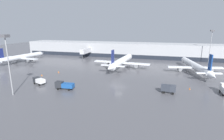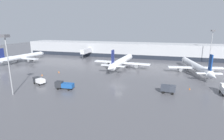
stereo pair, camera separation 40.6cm
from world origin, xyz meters
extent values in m
plane|color=#4C4C51|center=(0.00, 0.00, 0.00)|extent=(320.00, 320.00, 0.00)
cube|color=#9EA0A5|center=(0.00, 62.00, 4.50)|extent=(160.00, 16.00, 9.00)
cube|color=#1E232D|center=(0.00, 53.95, 1.20)|extent=(156.80, 0.10, 2.40)
cube|color=#BCBCC1|center=(-32.93, 47.98, 4.60)|extent=(2.60, 12.03, 2.80)
cylinder|color=#3F4247|center=(-32.93, 42.57, 1.60)|extent=(0.44, 0.44, 3.20)
cylinder|color=silver|center=(27.13, 27.54, 2.83)|extent=(8.18, 29.46, 2.79)
cone|color=silver|center=(24.13, 43.52, 2.83)|extent=(3.17, 3.50, 2.65)
cone|color=silver|center=(30.24, 11.01, 2.83)|extent=(3.24, 4.57, 2.51)
cube|color=silver|center=(27.27, 26.81, 2.27)|extent=(23.04, 6.64, 0.44)
cube|color=silver|center=(29.64, 14.22, 3.11)|extent=(8.84, 2.96, 0.35)
cube|color=navy|center=(29.64, 14.22, 6.75)|extent=(0.76, 2.23, 6.17)
cylinder|color=slate|center=(20.94, 25.62, 1.43)|extent=(2.00, 2.92, 1.53)
cylinder|color=slate|center=(33.60, 28.00, 1.43)|extent=(2.00, 2.92, 1.53)
cylinder|color=#2D2D33|center=(25.37, 36.94, 0.79)|extent=(0.20, 0.20, 1.58)
cylinder|color=#2D2D33|center=(23.79, 25.41, 0.79)|extent=(0.20, 0.20, 1.58)
cylinder|color=#2D2D33|center=(31.02, 26.77, 0.79)|extent=(0.20, 0.20, 1.58)
cylinder|color=silver|center=(-5.11, 27.32, 3.28)|extent=(5.34, 27.33, 3.15)
cone|color=silver|center=(-3.87, 42.58, 3.28)|extent=(3.26, 3.70, 2.99)
cone|color=silver|center=(-6.40, 11.43, 3.28)|extent=(3.21, 4.94, 2.83)
cube|color=silver|center=(-5.17, 26.65, 2.65)|extent=(27.14, 5.04, 0.44)
cube|color=silver|center=(-6.12, 14.87, 3.59)|extent=(10.35, 2.43, 0.35)
cube|color=navy|center=(-6.12, 14.87, 7.16)|extent=(0.57, 2.60, 5.88)
cylinder|color=slate|center=(-12.70, 27.26, 1.69)|extent=(1.98, 3.28, 1.73)
cylinder|color=slate|center=(2.37, 26.03, 1.69)|extent=(1.98, 3.28, 1.73)
cylinder|color=#2D2D33|center=(-4.40, 36.12, 0.93)|extent=(0.20, 0.20, 1.86)
cylinder|color=#2D2D33|center=(-9.53, 26.32, 0.93)|extent=(0.20, 0.20, 1.86)
cylinder|color=#2D2D33|center=(-0.92, 25.62, 0.93)|extent=(0.20, 0.20, 1.86)
cylinder|color=silver|center=(-61.63, 26.23, 2.95)|extent=(5.96, 26.39, 2.69)
cone|color=silver|center=(-59.79, 40.72, 2.95)|extent=(2.91, 3.26, 2.56)
cube|color=silver|center=(-61.71, 25.57, 2.41)|extent=(21.70, 5.53, 0.44)
cube|color=silver|center=(-63.14, 14.24, 3.22)|extent=(8.31, 2.61, 0.35)
cube|color=navy|center=(-63.14, 14.24, 6.34)|extent=(0.68, 2.59, 5.18)
cylinder|color=slate|center=(-67.68, 26.33, 1.59)|extent=(1.86, 3.30, 1.48)
cylinder|color=slate|center=(-55.73, 24.82, 1.59)|extent=(1.86, 3.30, 1.48)
cylinder|color=#2D2D33|center=(-60.55, 34.69, 0.87)|extent=(0.20, 0.20, 1.73)
cylinder|color=#2D2D33|center=(-65.20, 25.35, 0.87)|extent=(0.20, 0.20, 1.73)
cylinder|color=#2D2D33|center=(-58.38, 24.49, 0.87)|extent=(0.20, 0.20, 1.73)
cube|color=silver|center=(31.28, 3.26, 1.77)|extent=(1.68, 2.03, 2.15)
cylinder|color=black|center=(30.51, 3.36, 0.35)|extent=(0.27, 0.71, 0.70)
cylinder|color=black|center=(30.43, 0.08, 0.35)|extent=(0.27, 0.71, 0.70)
cube|color=#2D333D|center=(14.68, -1.61, 1.61)|extent=(2.73, 1.95, 1.81)
cube|color=#333842|center=(16.73, -1.85, 1.64)|extent=(1.74, 1.75, 1.88)
cylinder|color=black|center=(16.88, -1.11, 0.35)|extent=(0.72, 0.33, 0.70)
cylinder|color=black|center=(16.71, -2.60, 0.35)|extent=(0.72, 0.33, 0.70)
cylinder|color=black|center=(14.32, -0.81, 0.35)|extent=(0.72, 0.33, 0.70)
cylinder|color=black|center=(14.14, -2.31, 0.35)|extent=(0.72, 0.33, 0.70)
cube|color=#19478C|center=(-14.61, -6.96, 1.37)|extent=(3.75, 2.31, 1.34)
cube|color=#26282D|center=(-17.50, -7.20, 1.60)|extent=(2.36, 2.10, 1.81)
cylinder|color=black|center=(-17.51, -8.11, 0.35)|extent=(0.72, 0.31, 0.70)
cylinder|color=black|center=(-17.66, -6.30, 0.35)|extent=(0.72, 0.31, 0.70)
cylinder|color=black|center=(-13.89, -7.81, 0.35)|extent=(0.72, 0.31, 0.70)
cylinder|color=black|center=(-14.05, -6.00, 0.35)|extent=(0.72, 0.31, 0.70)
cube|color=silver|center=(-25.99, -5.22, 1.36)|extent=(3.31, 2.87, 1.32)
cube|color=#26282D|center=(-28.10, -4.46, 1.51)|extent=(2.26, 2.41, 1.62)
cylinder|color=black|center=(-28.47, -5.31, 0.35)|extent=(0.74, 0.47, 0.70)
cylinder|color=black|center=(-27.85, -3.57, 0.35)|extent=(0.74, 0.47, 0.70)
cylinder|color=black|center=(-25.84, -6.26, 0.35)|extent=(0.74, 0.47, 0.70)
cylinder|color=black|center=(-25.21, -4.52, 0.35)|extent=(0.74, 0.47, 0.70)
cone|color=orange|center=(-29.12, 10.63, 0.38)|extent=(0.43, 0.43, 0.76)
cone|color=orange|center=(22.11, 3.50, 0.32)|extent=(0.39, 0.39, 0.63)
cone|color=orange|center=(-33.00, 4.61, 0.33)|extent=(0.44, 0.44, 0.65)
cylinder|color=gray|center=(37.46, 49.10, 8.47)|extent=(0.30, 0.30, 16.94)
cube|color=#4C4C51|center=(37.46, 49.10, 17.34)|extent=(1.80, 1.80, 0.80)
cylinder|color=gray|center=(-27.73, -15.23, 8.18)|extent=(0.30, 0.30, 16.37)
cube|color=#4C4C51|center=(-27.73, -15.23, 16.77)|extent=(1.80, 1.80, 0.80)
camera|label=1|loc=(12.59, -53.00, 19.02)|focal=28.00mm
camera|label=2|loc=(12.98, -52.89, 19.02)|focal=28.00mm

